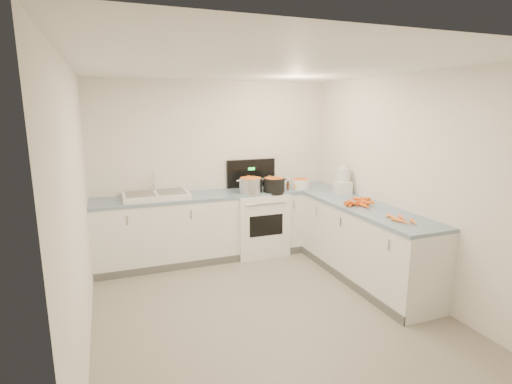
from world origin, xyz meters
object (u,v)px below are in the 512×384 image
object	(u,v)px
steel_pot	(251,186)
sink	(156,195)
black_pot	(274,186)
stove	(258,221)
spice_jar	(295,187)
extract_bottle	(288,186)
food_processor	(343,181)
mixing_bowl	(300,184)

from	to	relation	value
steel_pot	sink	bearing A→B (deg)	173.13
steel_pot	black_pot	world-z (taller)	steel_pot
stove	spice_jar	world-z (taller)	stove
sink	steel_pot	world-z (taller)	sink
black_pot	spice_jar	distance (m)	0.36
steel_pot	extract_bottle	size ratio (longest dim) A/B	2.92
black_pot	extract_bottle	bearing A→B (deg)	13.31
spice_jar	extract_bottle	bearing A→B (deg)	168.92
sink	spice_jar	size ratio (longest dim) A/B	10.08
food_processor	sink	bearing A→B (deg)	165.85
mixing_bowl	extract_bottle	xyz separation A→B (m)	(-0.23, -0.06, -0.01)
black_pot	food_processor	bearing A→B (deg)	-27.00
stove	food_processor	bearing A→B (deg)	-30.43
black_pot	mixing_bowl	distance (m)	0.49
mixing_bowl	spice_jar	world-z (taller)	mixing_bowl
stove	extract_bottle	bearing A→B (deg)	-14.98
steel_pot	spice_jar	xyz separation A→B (m)	(0.70, 0.00, -0.06)
black_pot	extract_bottle	world-z (taller)	black_pot
black_pot	food_processor	xyz separation A→B (m)	(0.86, -0.44, 0.08)
sink	food_processor	distance (m)	2.58
sink	food_processor	bearing A→B (deg)	-14.15
extract_bottle	mixing_bowl	bearing A→B (deg)	14.07
stove	mixing_bowl	bearing A→B (deg)	-5.02
sink	steel_pot	size ratio (longest dim) A/B	2.66
mixing_bowl	spice_jar	xyz separation A→B (m)	(-0.12, -0.08, -0.02)
mixing_bowl	extract_bottle	size ratio (longest dim) A/B	2.63
extract_bottle	food_processor	bearing A→B (deg)	-39.06
stove	extract_bottle	size ratio (longest dim) A/B	12.30
sink	steel_pot	distance (m)	1.30
black_pot	stove	bearing A→B (deg)	136.25
stove	mixing_bowl	xyz separation A→B (m)	(0.66, -0.06, 0.53)
spice_jar	sink	bearing A→B (deg)	175.63
black_pot	extract_bottle	xyz separation A→B (m)	(0.25, 0.06, -0.03)
sink	mixing_bowl	bearing A→B (deg)	-2.00
stove	steel_pot	world-z (taller)	stove
spice_jar	steel_pot	bearing A→B (deg)	-179.72
mixing_bowl	food_processor	world-z (taller)	food_processor
mixing_bowl	food_processor	distance (m)	0.68
sink	mixing_bowl	size ratio (longest dim) A/B	2.96
spice_jar	black_pot	bearing A→B (deg)	-173.98
extract_bottle	food_processor	world-z (taller)	food_processor
steel_pot	food_processor	distance (m)	1.30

